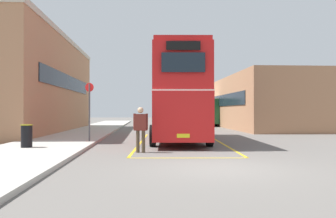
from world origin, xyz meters
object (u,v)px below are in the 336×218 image
(pedestrian_boarding, at_px, (141,126))
(bus_stop_sign, at_px, (89,106))
(litter_bin, at_px, (27,136))
(double_decker_bus, at_px, (179,95))
(single_deck_bus, at_px, (199,111))

(pedestrian_boarding, height_order, bus_stop_sign, bus_stop_sign)
(pedestrian_boarding, xyz_separation_m, litter_bin, (-4.67, 0.92, -0.43))
(double_decker_bus, xyz_separation_m, bus_stop_sign, (-4.62, -1.52, -0.64))
(single_deck_bus, relative_size, litter_bin, 9.63)
(pedestrian_boarding, bearing_deg, litter_bin, 168.82)
(pedestrian_boarding, distance_m, bus_stop_sign, 4.83)
(double_decker_bus, distance_m, single_deck_bus, 21.20)
(double_decker_bus, bearing_deg, single_deck_bus, 78.51)
(double_decker_bus, relative_size, single_deck_bus, 1.15)
(single_deck_bus, height_order, pedestrian_boarding, single_deck_bus)
(single_deck_bus, bearing_deg, pedestrian_boarding, -103.32)
(single_deck_bus, bearing_deg, litter_bin, -113.27)
(single_deck_bus, distance_m, litter_bin, 27.57)
(single_deck_bus, height_order, bus_stop_sign, bus_stop_sign)
(pedestrian_boarding, bearing_deg, single_deck_bus, 76.68)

